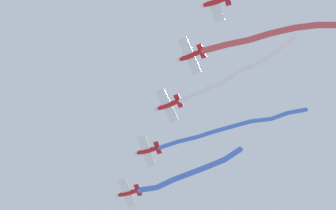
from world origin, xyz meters
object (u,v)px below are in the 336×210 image
Objects in this scene: airplane_left_wing at (147,151)px; airplane_trail at (214,2)px; airplane_slot at (190,56)px; airplane_lead at (127,193)px; airplane_right_wing at (167,105)px.

airplane_trail is (24.67, -6.04, 0.75)m from airplane_left_wing.
airplane_lead is at bearing -44.86° from airplane_slot.
airplane_right_wing is 8.47m from airplane_slot.
airplane_trail reaches higher than airplane_left_wing.
airplane_right_wing is 1.03× the size of airplane_trail.
airplane_left_wing is 0.96× the size of airplane_slot.
airplane_left_wing is at bearing -44.85° from airplane_slot.
airplane_trail is (8.23, -2.02, 0.25)m from airplane_slot.
airplane_left_wing is 0.96× the size of airplane_right_wing.
airplane_left_wing is at bearing -49.04° from airplane_trail.
airplane_slot is (24.67, -6.04, 0.75)m from airplane_lead.
airplane_slot is (16.44, -4.02, 0.50)m from airplane_left_wing.
airplane_right_wing is 1.00× the size of airplane_slot.
airplane_right_wing is at bearing 128.73° from airplane_left_wing.
airplane_trail is at bearing 129.54° from airplane_lead.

